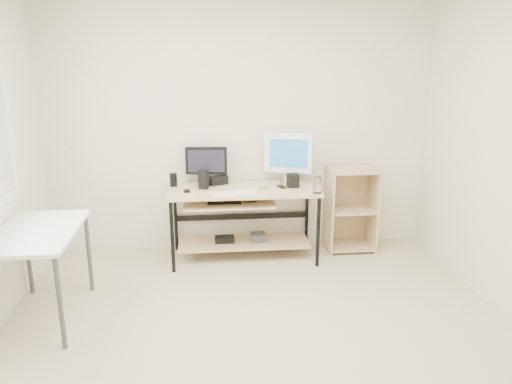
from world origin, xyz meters
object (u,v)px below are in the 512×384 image
object	(u,v)px
shelf_unit	(350,208)
audio_controller	(173,180)
side_table	(37,240)
desk	(241,208)
white_imac	(288,154)
black_monitor	(206,163)

from	to	relation	value
shelf_unit	audio_controller	world-z (taller)	shelf_unit
side_table	audio_controller	xyz separation A→B (m)	(0.97, 1.19, 0.15)
desk	white_imac	bearing A→B (deg)	17.28
white_imac	shelf_unit	bearing A→B (deg)	16.59
desk	black_monitor	xyz separation A→B (m)	(-0.34, 0.19, 0.43)
white_imac	desk	bearing A→B (deg)	-146.63
side_table	audio_controller	size ratio (longest dim) A/B	7.16
side_table	shelf_unit	bearing A→B (deg)	23.33
shelf_unit	audio_controller	bearing A→B (deg)	-179.11
shelf_unit	black_monitor	distance (m)	1.60
desk	black_monitor	bearing A→B (deg)	150.36
side_table	black_monitor	world-z (taller)	black_monitor
shelf_unit	white_imac	world-z (taller)	white_imac
side_table	white_imac	xyz separation A→B (m)	(2.15, 1.21, 0.38)
side_table	white_imac	bearing A→B (deg)	29.45
side_table	shelf_unit	world-z (taller)	shelf_unit
side_table	desk	bearing A→B (deg)	32.65
white_imac	audio_controller	size ratio (longest dim) A/B	3.75
black_monitor	side_table	bearing A→B (deg)	-131.45
desk	side_table	world-z (taller)	same
side_table	white_imac	size ratio (longest dim) A/B	1.91
audio_controller	shelf_unit	bearing A→B (deg)	-12.85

